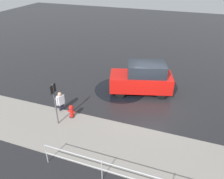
# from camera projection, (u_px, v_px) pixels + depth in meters

# --- Properties ---
(ground_plane) EXTENTS (60.00, 60.00, 0.00)m
(ground_plane) POSITION_uv_depth(u_px,v_px,m) (149.00, 101.00, 13.49)
(ground_plane) COLOR black
(kerb_strip) EXTENTS (24.00, 3.20, 0.04)m
(kerb_strip) POSITION_uv_depth(u_px,v_px,m) (130.00, 148.00, 10.07)
(kerb_strip) COLOR gray
(kerb_strip) RESTS_ON ground
(moving_hatchback) EXTENTS (4.22, 2.72, 2.06)m
(moving_hatchback) POSITION_uv_depth(u_px,v_px,m) (142.00, 78.00, 13.92)
(moving_hatchback) COLOR red
(moving_hatchback) RESTS_ON ground
(fire_hydrant) EXTENTS (0.42, 0.31, 0.80)m
(fire_hydrant) POSITION_uv_depth(u_px,v_px,m) (71.00, 111.00, 11.90)
(fire_hydrant) COLOR red
(fire_hydrant) RESTS_ON ground
(pedestrian) EXTENTS (0.36, 0.53, 1.22)m
(pedestrian) POSITION_uv_depth(u_px,v_px,m) (61.00, 100.00, 12.32)
(pedestrian) COLOR silver
(pedestrian) RESTS_ON ground
(metal_railing) EXTENTS (7.57, 0.04, 1.05)m
(metal_railing) POSITION_uv_depth(u_px,v_px,m) (134.00, 176.00, 7.92)
(metal_railing) COLOR #B7BABF
(metal_railing) RESTS_ON ground
(sign_post) EXTENTS (0.07, 0.44, 2.40)m
(sign_post) POSITION_uv_depth(u_px,v_px,m) (55.00, 99.00, 10.82)
(sign_post) COLOR #4C4C51
(sign_post) RESTS_ON ground
(puddle_patch) EXTENTS (3.49, 3.49, 0.01)m
(puddle_patch) POSITION_uv_depth(u_px,v_px,m) (121.00, 89.00, 14.74)
(puddle_patch) COLOR black
(puddle_patch) RESTS_ON ground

